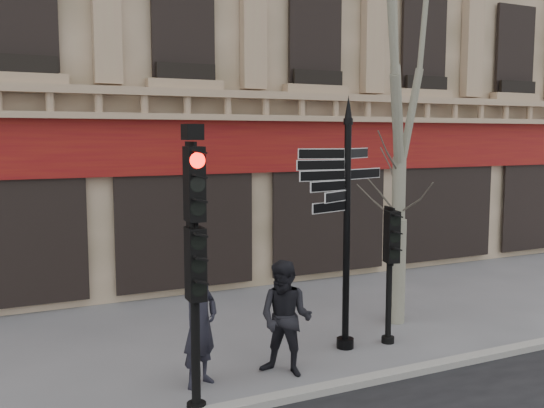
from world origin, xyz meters
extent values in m
plane|color=slate|center=(0.00, 0.00, 0.00)|extent=(80.00, 80.00, 0.00)
cube|color=gray|center=(0.00, -1.40, 0.06)|extent=(80.00, 0.25, 0.12)
cube|color=maroon|center=(0.00, 4.88, 3.60)|extent=(28.00, 0.25, 1.30)
cube|color=tan|center=(0.00, 4.65, 4.57)|extent=(28.00, 0.35, 0.74)
cylinder|color=black|center=(1.50, 0.14, 2.03)|extent=(0.12, 0.12, 4.06)
cylinder|color=black|center=(1.50, 0.14, 0.09)|extent=(0.32, 0.32, 0.18)
cone|color=black|center=(1.50, 0.14, 4.37)|extent=(0.14, 0.14, 0.41)
cylinder|color=black|center=(-1.80, -1.19, 1.85)|extent=(0.13, 0.13, 3.69)
cylinder|color=black|center=(-1.80, -1.19, 0.07)|extent=(0.27, 0.27, 0.15)
cube|color=black|center=(-1.80, -1.19, 2.14)|extent=(0.45, 0.33, 1.00)
cube|color=black|center=(-1.80, -1.19, 3.22)|extent=(0.45, 0.33, 1.00)
sphere|color=#FF0C05|center=(-1.80, -1.19, 3.49)|extent=(0.21, 0.21, 0.21)
cube|color=black|center=(-1.80, -1.19, 3.91)|extent=(0.24, 0.30, 0.21)
cylinder|color=black|center=(2.37, 0.02, 1.25)|extent=(0.12, 0.12, 2.50)
cylinder|color=black|center=(2.37, 0.02, 0.07)|extent=(0.26, 0.26, 0.14)
cube|color=black|center=(2.37, 0.02, 2.03)|extent=(0.48, 0.39, 0.95)
cylinder|color=gray|center=(3.29, 0.99, 1.08)|extent=(0.35, 0.35, 2.16)
cylinder|color=gray|center=(3.29, 0.99, 2.75)|extent=(0.27, 0.27, 1.37)
imported|color=black|center=(-1.43, -0.32, 0.98)|extent=(0.85, 0.79, 1.95)
imported|color=black|center=(-0.05, -0.50, 0.94)|extent=(1.14, 1.15, 1.88)
camera|label=1|loc=(-4.34, -8.96, 3.86)|focal=40.00mm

